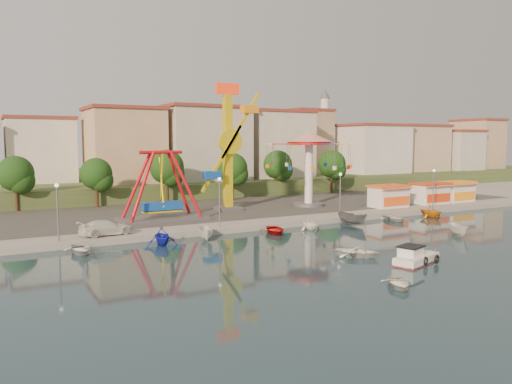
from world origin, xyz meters
TOP-DOWN VIEW (x-y plane):
  - ground at (0.00, 0.00)m, footprint 200.00×200.00m
  - quay_deck at (0.00, 62.00)m, footprint 200.00×100.00m
  - asphalt_pad at (0.00, 30.00)m, footprint 90.00×28.00m
  - hill_terrace at (0.00, 67.00)m, footprint 200.00×60.00m
  - pirate_ship_ride at (-11.80, 20.63)m, footprint 10.00×5.00m
  - kamikaze_tower at (-1.29, 24.09)m, footprint 5.81×3.10m
  - wave_swinger at (10.34, 23.00)m, footprint 11.60×11.60m
  - booth_left at (19.19, 16.49)m, footprint 5.40×3.78m
  - booth_mid at (27.34, 16.49)m, footprint 5.40×3.78m
  - booth_right at (32.87, 16.49)m, footprint 5.40×3.78m
  - lamp_post_0 at (-24.00, 13.00)m, footprint 0.14×0.14m
  - lamp_post_1 at (-8.00, 13.00)m, footprint 0.14×0.14m
  - lamp_post_2 at (8.00, 13.00)m, footprint 0.14×0.14m
  - lamp_post_3 at (24.00, 13.00)m, footprint 0.14×0.14m
  - tree_0 at (-26.00, 36.98)m, footprint 4.60×4.60m
  - tree_1 at (-16.00, 36.24)m, footprint 4.35×4.35m
  - tree_2 at (-6.00, 35.81)m, footprint 5.02×5.02m
  - tree_3 at (4.00, 34.36)m, footprint 4.68×4.68m
  - tree_4 at (14.00, 37.35)m, footprint 4.86×4.86m
  - tree_5 at (24.00, 35.54)m, footprint 4.83×4.83m
  - building_1 at (-21.33, 51.38)m, footprint 12.33×9.01m
  - building_2 at (-8.19, 51.96)m, footprint 11.95×9.28m
  - building_3 at (5.60, 48.80)m, footprint 12.59×10.50m
  - building_4 at (19.07, 52.20)m, footprint 10.75×9.23m
  - building_5 at (32.37, 50.33)m, footprint 12.77×10.96m
  - building_6 at (44.15, 48.77)m, footprint 8.23×8.98m
  - building_7 at (56.03, 53.70)m, footprint 11.59×10.93m
  - building_8 at (69.93, 47.19)m, footprint 12.84×9.28m
  - building_9 at (83.46, 49.95)m, footprint 12.95×9.17m
  - minaret at (36.00, 54.00)m, footprint 2.80×2.80m
  - cabin_motorboat at (-0.22, -6.85)m, footprint 4.91×3.07m
  - rowboat_a at (-2.64, -2.76)m, footprint 4.41×4.48m
  - rowboat_b at (-6.04, -10.94)m, footprint 3.32×3.60m
  - skiff at (12.42, -0.63)m, footprint 2.82×3.81m
  - van at (-19.56, 14.00)m, footprint 5.35×2.79m
  - moored_boat_0 at (-22.63, 9.80)m, footprint 2.60×3.63m
  - moored_boat_1 at (-15.41, 9.80)m, footprint 3.23×3.62m
  - moored_boat_2 at (-10.94, 9.80)m, footprint 2.32×3.78m
  - moored_boat_3 at (-3.12, 9.80)m, footprint 3.59×4.31m
  - moored_boat_4 at (1.31, 9.80)m, footprint 2.68×3.03m
  - moored_boat_5 at (7.30, 9.80)m, footprint 2.29×4.28m
  - moored_boat_6 at (13.85, 9.80)m, footprint 3.09×3.96m
  - moored_boat_7 at (20.05, 9.80)m, footprint 3.08×3.49m

SIDE VIEW (x-z plane):
  - ground at x=0.00m, z-range 0.00..0.00m
  - quay_deck at x=0.00m, z-range 0.00..0.60m
  - rowboat_b at x=-6.04m, z-range 0.00..0.61m
  - moored_boat_6 at x=13.85m, z-range 0.00..0.75m
  - moored_boat_0 at x=-22.63m, z-range 0.00..0.75m
  - rowboat_a at x=-2.64m, z-range 0.00..0.76m
  - moored_boat_3 at x=-3.12m, z-range 0.00..0.77m
  - cabin_motorboat at x=-0.22m, z-range -0.38..1.24m
  - asphalt_pad at x=0.00m, z-range 0.60..0.61m
  - moored_boat_2 at x=-10.94m, z-range 0.00..1.37m
  - skiff at x=12.42m, z-range 0.00..1.38m
  - moored_boat_4 at x=1.31m, z-range 0.00..1.48m
  - moored_boat_5 at x=7.30m, z-range 0.00..1.57m
  - moored_boat_7 at x=20.05m, z-range 0.00..1.72m
  - moored_boat_1 at x=-15.41m, z-range 0.00..1.72m
  - van at x=-19.56m, z-range 0.60..2.08m
  - hill_terrace at x=0.00m, z-range 0.00..3.00m
  - booth_left at x=19.19m, z-range 0.62..3.70m
  - booth_mid at x=27.34m, z-range 0.62..3.70m
  - booth_right at x=32.87m, z-range 0.62..3.70m
  - lamp_post_0 at x=-24.00m, z-range 0.60..5.60m
  - lamp_post_1 at x=-8.00m, z-range 0.60..5.60m
  - lamp_post_2 at x=8.00m, z-range 0.60..5.60m
  - lamp_post_3 at x=24.00m, z-range 0.60..5.60m
  - pirate_ship_ride at x=-11.80m, z-range 0.39..8.39m
  - tree_1 at x=-16.00m, z-range 1.80..8.60m
  - tree_0 at x=-26.00m, z-range 1.87..9.07m
  - tree_3 at x=4.00m, z-range 1.90..9.21m
  - tree_5 at x=24.00m, z-range 1.94..9.48m
  - tree_4 at x=14.00m, z-range 1.95..9.55m
  - tree_2 at x=-6.00m, z-range 1.99..9.84m
  - building_1 at x=-21.33m, z-range 3.00..11.63m
  - building_7 at x=56.03m, z-range 3.00..11.76m
  - building_3 at x=5.60m, z-range 3.00..12.20m
  - building_9 at x=83.46m, z-range 3.00..12.21m
  - building_4 at x=19.07m, z-range 3.00..12.24m
  - wave_swinger at x=10.34m, z-range 3.00..13.40m
  - kamikaze_tower at x=-1.29m, z-range 0.28..16.78m
  - building_5 at x=32.37m, z-range 3.00..14.21m
  - building_2 at x=-8.19m, z-range 3.00..14.23m
  - building_6 at x=44.15m, z-range 3.00..15.36m
  - building_8 at x=69.93m, z-range 3.00..15.58m
  - minaret at x=36.00m, z-range 3.55..21.55m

